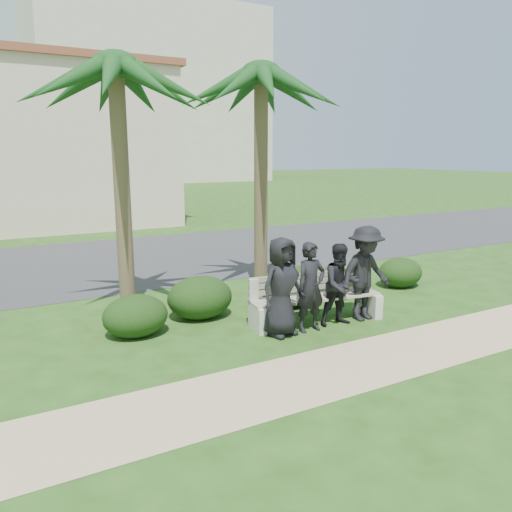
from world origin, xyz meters
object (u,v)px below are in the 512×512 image
at_px(park_bench, 316,301).
at_px(man_d, 365,273).
at_px(palm_right, 261,76).
at_px(man_a, 282,287).
at_px(man_b, 311,287).
at_px(palm_left, 116,69).
at_px(man_c, 341,285).

bearing_deg(park_bench, man_d, -11.35).
relative_size(man_d, palm_right, 0.32).
bearing_deg(palm_right, man_a, -112.68).
distance_m(park_bench, palm_right, 5.22).
bearing_deg(palm_right, man_b, -101.42).
xyz_separation_m(man_d, palm_right, (-0.73, 2.88, 4.03)).
distance_m(man_a, man_b, 0.60).
bearing_deg(man_a, palm_right, 56.98).
height_order(man_a, man_d, man_d).
relative_size(palm_left, palm_right, 0.98).
xyz_separation_m(park_bench, man_a, (-0.97, -0.27, 0.49)).
bearing_deg(man_a, park_bench, 5.12).
relative_size(park_bench, palm_left, 0.47).
distance_m(man_d, palm_right, 5.01).
distance_m(man_d, palm_left, 6.23).
height_order(man_a, palm_left, palm_left).
relative_size(man_a, palm_left, 0.31).
height_order(man_b, man_c, man_b).
bearing_deg(man_d, man_c, 176.79).
height_order(park_bench, palm_right, palm_right).
height_order(park_bench, man_d, man_d).
xyz_separation_m(man_b, man_c, (0.70, -0.00, -0.04)).
height_order(man_c, palm_left, palm_left).
relative_size(man_a, man_b, 1.08).
distance_m(man_c, man_d, 0.64).
bearing_deg(park_bench, man_c, -38.49).
height_order(man_c, man_d, man_d).
height_order(man_a, palm_right, palm_right).
distance_m(man_b, palm_left, 5.54).
bearing_deg(man_b, man_c, -1.71).
bearing_deg(man_b, man_a, 171.13).
relative_size(park_bench, man_d, 1.45).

